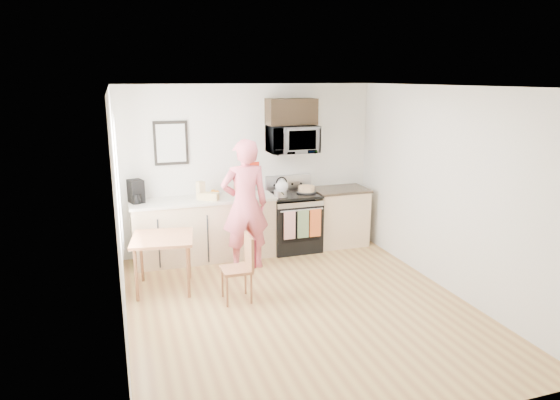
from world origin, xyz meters
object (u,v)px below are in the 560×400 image
object	(u,v)px
microwave	(292,139)
cake	(306,189)
person	(245,205)
range	(294,223)
dining_table	(163,243)
chair	(245,258)

from	to	relation	value
microwave	cake	world-z (taller)	microwave
person	cake	bearing A→B (deg)	-155.78
microwave	person	world-z (taller)	microwave
range	microwave	distance (m)	1.33
dining_table	chair	world-z (taller)	chair
chair	person	bearing A→B (deg)	76.14
range	person	distance (m)	1.18
person	dining_table	bearing A→B (deg)	19.48
dining_table	person	bearing A→B (deg)	19.38
range	cake	distance (m)	0.57
cake	microwave	bearing A→B (deg)	147.83
range	cake	bearing A→B (deg)	-5.96
dining_table	chair	xyz separation A→B (m)	(0.93, -0.63, -0.09)
microwave	chair	distance (m)	2.40
dining_table	chair	bearing A→B (deg)	-33.99
chair	cake	world-z (taller)	cake
range	dining_table	world-z (taller)	range
range	person	xyz separation A→B (m)	(-0.93, -0.53, 0.50)
range	cake	xyz separation A→B (m)	(0.20, -0.02, 0.54)
range	dining_table	bearing A→B (deg)	-155.99
person	chair	bearing A→B (deg)	75.81
person	dining_table	distance (m)	1.31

